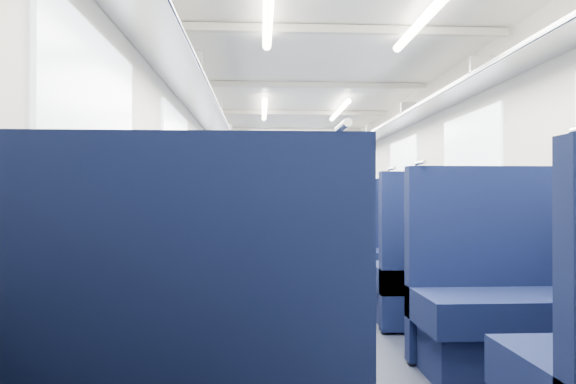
% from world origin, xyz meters
% --- Properties ---
extents(floor, '(2.80, 18.00, 0.01)m').
position_xyz_m(floor, '(0.00, 0.00, 0.00)').
color(floor, black).
rests_on(floor, ground).
extents(ceiling, '(2.80, 18.00, 0.01)m').
position_xyz_m(ceiling, '(0.00, 0.00, 2.35)').
color(ceiling, silver).
rests_on(ceiling, wall_left).
extents(wall_left, '(0.02, 18.00, 2.35)m').
position_xyz_m(wall_left, '(-1.40, 0.00, 1.18)').
color(wall_left, beige).
rests_on(wall_left, floor).
extents(dado_left, '(0.03, 17.90, 0.70)m').
position_xyz_m(dado_left, '(-1.39, 0.00, 0.35)').
color(dado_left, black).
rests_on(dado_left, floor).
extents(wall_right, '(0.02, 18.00, 2.35)m').
position_xyz_m(wall_right, '(1.40, 0.00, 1.18)').
color(wall_right, beige).
rests_on(wall_right, floor).
extents(dado_right, '(0.03, 17.90, 0.70)m').
position_xyz_m(dado_right, '(1.39, 0.00, 0.35)').
color(dado_right, black).
rests_on(dado_right, floor).
extents(wall_far, '(2.80, 0.02, 2.35)m').
position_xyz_m(wall_far, '(0.00, 9.00, 1.18)').
color(wall_far, beige).
rests_on(wall_far, floor).
extents(luggage_rack_left, '(0.36, 17.40, 0.18)m').
position_xyz_m(luggage_rack_left, '(-1.21, 0.00, 1.97)').
color(luggage_rack_left, '#B2B5BA').
rests_on(luggage_rack_left, wall_left).
extents(luggage_rack_right, '(0.36, 17.40, 0.18)m').
position_xyz_m(luggage_rack_right, '(1.21, 0.00, 1.97)').
color(luggage_rack_right, '#B2B5BA').
rests_on(luggage_rack_right, wall_right).
extents(windows, '(2.78, 15.60, 0.75)m').
position_xyz_m(windows, '(0.00, -0.46, 1.42)').
color(windows, white).
rests_on(windows, wall_left).
extents(ceiling_fittings, '(2.70, 16.06, 0.11)m').
position_xyz_m(ceiling_fittings, '(0.00, -0.26, 2.29)').
color(ceiling_fittings, beige).
rests_on(ceiling_fittings, ceiling).
extents(end_door, '(0.75, 0.06, 2.00)m').
position_xyz_m(end_door, '(0.00, 8.94, 1.00)').
color(end_door, black).
rests_on(end_door, floor).
extents(bulkhead, '(2.80, 0.10, 2.35)m').
position_xyz_m(bulkhead, '(-0.00, 2.60, 1.23)').
color(bulkhead, beige).
rests_on(bulkhead, floor).
extents(seat_2, '(1.10, 0.61, 1.23)m').
position_xyz_m(seat_2, '(-0.83, -7.20, 0.38)').
color(seat_2, '#0A1234').
rests_on(seat_2, floor).
extents(seat_3, '(1.10, 0.61, 1.23)m').
position_xyz_m(seat_3, '(0.83, -7.06, 0.38)').
color(seat_3, '#0A1234').
rests_on(seat_3, floor).
extents(seat_4, '(1.10, 0.61, 1.23)m').
position_xyz_m(seat_4, '(-0.83, -6.08, 0.38)').
color(seat_4, '#0A1234').
rests_on(seat_4, floor).
extents(seat_5, '(1.10, 0.61, 1.23)m').
position_xyz_m(seat_5, '(0.83, -6.07, 0.38)').
color(seat_5, '#0A1234').
rests_on(seat_5, floor).
extents(seat_6, '(1.10, 0.61, 1.23)m').
position_xyz_m(seat_6, '(-0.83, -4.91, 0.38)').
color(seat_6, '#0A1234').
rests_on(seat_6, floor).
extents(seat_7, '(1.10, 0.61, 1.23)m').
position_xyz_m(seat_7, '(0.83, -4.78, 0.38)').
color(seat_7, '#0A1234').
rests_on(seat_7, floor).
extents(seat_8, '(1.10, 0.61, 1.23)m').
position_xyz_m(seat_8, '(-0.83, -3.71, 0.38)').
color(seat_8, '#0A1234').
rests_on(seat_8, floor).
extents(seat_9, '(1.10, 0.61, 1.23)m').
position_xyz_m(seat_9, '(0.83, -3.65, 0.38)').
color(seat_9, '#0A1234').
rests_on(seat_9, floor).
extents(seat_10, '(1.10, 0.61, 1.23)m').
position_xyz_m(seat_10, '(-0.83, -2.48, 0.38)').
color(seat_10, '#0A1234').
rests_on(seat_10, floor).
extents(seat_11, '(1.10, 0.61, 1.23)m').
position_xyz_m(seat_11, '(0.83, -2.55, 0.38)').
color(seat_11, '#0A1234').
rests_on(seat_11, floor).
extents(seat_12, '(1.10, 0.61, 1.23)m').
position_xyz_m(seat_12, '(-0.83, -1.37, 0.38)').
color(seat_12, '#0A1234').
rests_on(seat_12, floor).
extents(seat_13, '(1.10, 0.61, 1.23)m').
position_xyz_m(seat_13, '(0.83, -1.44, 0.38)').
color(seat_13, '#0A1234').
rests_on(seat_13, floor).
extents(seat_14, '(1.10, 0.61, 1.23)m').
position_xyz_m(seat_14, '(-0.83, -0.17, 0.38)').
color(seat_14, '#0A1234').
rests_on(seat_14, floor).
extents(seat_15, '(1.10, 0.61, 1.23)m').
position_xyz_m(seat_15, '(0.83, -0.25, 0.38)').
color(seat_15, '#0A1234').
rests_on(seat_15, floor).
extents(seat_16, '(1.10, 0.61, 1.23)m').
position_xyz_m(seat_16, '(-0.83, 0.81, 0.38)').
color(seat_16, '#0A1234').
rests_on(seat_16, floor).
extents(seat_17, '(1.10, 0.61, 1.23)m').
position_xyz_m(seat_17, '(0.83, 0.87, 0.38)').
color(seat_17, '#0A1234').
rests_on(seat_17, floor).
extents(seat_18, '(1.10, 0.61, 1.23)m').
position_xyz_m(seat_18, '(-0.83, 2.11, 0.38)').
color(seat_18, '#0A1234').
rests_on(seat_18, floor).
extents(seat_19, '(1.10, 0.61, 1.23)m').
position_xyz_m(seat_19, '(0.83, 2.11, 0.38)').
color(seat_19, '#0A1234').
rests_on(seat_19, floor).
extents(seat_20, '(1.10, 0.61, 1.23)m').
position_xyz_m(seat_20, '(-0.83, 4.16, 0.38)').
color(seat_20, '#0A1234').
rests_on(seat_20, floor).
extents(seat_21, '(1.10, 0.61, 1.23)m').
position_xyz_m(seat_21, '(0.83, 4.19, 0.38)').
color(seat_21, '#0A1234').
rests_on(seat_21, floor).
extents(seat_22, '(1.10, 0.61, 1.23)m').
position_xyz_m(seat_22, '(-0.83, 5.29, 0.38)').
color(seat_22, '#0A1234').
rests_on(seat_22, floor).
extents(seat_23, '(1.10, 0.61, 1.23)m').
position_xyz_m(seat_23, '(0.83, 5.34, 0.38)').
color(seat_23, '#0A1234').
rests_on(seat_23, floor).
extents(seat_24, '(1.10, 0.61, 1.23)m').
position_xyz_m(seat_24, '(-0.83, 6.51, 0.38)').
color(seat_24, '#0A1234').
rests_on(seat_24, floor).
extents(seat_25, '(1.10, 0.61, 1.23)m').
position_xyz_m(seat_25, '(0.83, 6.49, 0.38)').
color(seat_25, '#0A1234').
rests_on(seat_25, floor).
extents(seat_26, '(1.10, 0.61, 1.23)m').
position_xyz_m(seat_26, '(-0.83, 7.54, 0.38)').
color(seat_26, '#0A1234').
rests_on(seat_26, floor).
extents(seat_27, '(1.10, 0.61, 1.23)m').
position_xyz_m(seat_27, '(0.83, 7.65, 0.38)').
color(seat_27, '#0A1234').
rests_on(seat_27, floor).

